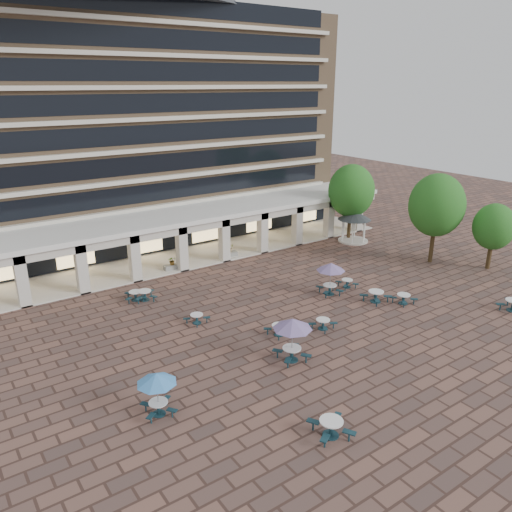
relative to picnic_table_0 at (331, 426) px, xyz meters
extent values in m
plane|color=brown|center=(6.35, 10.64, -0.50)|extent=(120.00, 120.00, 0.00)
cube|color=#917252|center=(6.35, 36.14, 10.50)|extent=(40.00, 15.00, 22.00)
cube|color=beige|center=(6.35, 28.39, 4.00)|extent=(36.80, 0.50, 0.35)
cube|color=black|center=(6.35, 28.62, 5.30)|extent=(35.20, 0.05, 1.60)
cube|color=beige|center=(6.35, 28.39, 6.60)|extent=(36.80, 0.50, 0.35)
cube|color=black|center=(6.35, 28.62, 7.90)|extent=(35.20, 0.05, 1.60)
cube|color=beige|center=(6.35, 28.39, 9.20)|extent=(36.80, 0.50, 0.35)
cube|color=black|center=(6.35, 28.62, 10.50)|extent=(35.20, 0.05, 1.60)
cube|color=beige|center=(6.35, 28.39, 11.80)|extent=(36.80, 0.50, 0.35)
cube|color=black|center=(6.35, 28.62, 13.10)|extent=(35.20, 0.05, 1.60)
cube|color=beige|center=(6.35, 28.39, 14.40)|extent=(36.80, 0.50, 0.35)
cube|color=black|center=(6.35, 28.62, 15.70)|extent=(35.20, 0.05, 1.60)
cube|color=beige|center=(6.35, 28.39, 17.00)|extent=(36.80, 0.50, 0.35)
cube|color=black|center=(6.35, 28.62, 18.30)|extent=(35.20, 0.05, 1.60)
cube|color=beige|center=(6.35, 28.39, 19.60)|extent=(36.80, 0.50, 0.35)
cube|color=black|center=(6.35, 28.62, 20.90)|extent=(35.20, 0.05, 1.60)
cube|color=white|center=(6.35, 25.64, 3.70)|extent=(42.00, 6.60, 0.40)
cube|color=beige|center=(6.35, 22.79, 3.25)|extent=(42.00, 0.30, 0.90)
cube|color=black|center=(6.35, 28.34, 1.30)|extent=(38.00, 0.15, 3.20)
cube|color=beige|center=(6.35, 25.64, -0.44)|extent=(42.00, 6.00, 0.12)
cube|color=beige|center=(-8.43, 23.04, 1.50)|extent=(0.80, 0.80, 4.00)
cube|color=beige|center=(-4.20, 23.04, 1.50)|extent=(0.80, 0.80, 4.00)
cube|color=beige|center=(0.02, 23.04, 1.50)|extent=(0.80, 0.80, 4.00)
cube|color=beige|center=(4.24, 23.04, 1.50)|extent=(0.80, 0.80, 4.00)
cube|color=beige|center=(8.46, 23.04, 1.50)|extent=(0.80, 0.80, 4.00)
cube|color=beige|center=(12.68, 23.04, 1.50)|extent=(0.80, 0.80, 4.00)
cube|color=beige|center=(16.91, 23.04, 1.50)|extent=(0.80, 0.80, 4.00)
cube|color=beige|center=(21.13, 23.04, 1.50)|extent=(0.80, 0.80, 4.00)
cube|color=beige|center=(25.35, 23.04, 1.50)|extent=(0.80, 0.80, 4.00)
cube|color=#FFD88C|center=(-3.25, 28.19, 1.10)|extent=(3.20, 0.08, 2.40)
cube|color=#FFD88C|center=(3.15, 28.19, 1.10)|extent=(3.20, 0.08, 2.40)
cube|color=#FFD88C|center=(9.55, 28.19, 1.10)|extent=(3.20, 0.08, 2.40)
cube|color=#FFD88C|center=(15.95, 28.19, 1.10)|extent=(3.20, 0.08, 2.40)
cube|color=#FFD88C|center=(22.35, 28.19, 1.10)|extent=(3.20, 0.08, 2.40)
cylinder|color=#163843|center=(0.00, 0.00, -0.47)|extent=(0.77, 0.77, 0.04)
cylinder|color=#163843|center=(0.00, 0.00, -0.13)|extent=(0.20, 0.20, 0.72)
cylinder|color=white|center=(0.00, 0.00, 0.31)|extent=(1.10, 1.10, 0.05)
cube|color=#163843|center=(0.75, 0.41, -0.01)|extent=(0.68, 0.56, 0.05)
cylinder|color=#163843|center=(0.75, 0.41, -0.26)|extent=(0.09, 0.09, 0.46)
cube|color=#163843|center=(-0.41, 0.75, -0.01)|extent=(0.56, 0.68, 0.05)
cylinder|color=#163843|center=(-0.41, 0.75, -0.26)|extent=(0.09, 0.09, 0.46)
cube|color=#163843|center=(-0.75, -0.41, -0.01)|extent=(0.68, 0.56, 0.05)
cylinder|color=#163843|center=(-0.75, -0.41, -0.26)|extent=(0.09, 0.09, 0.46)
cube|color=#163843|center=(0.41, -0.75, -0.01)|extent=(0.56, 0.68, 0.05)
cylinder|color=#163843|center=(0.41, -0.75, -0.26)|extent=(0.09, 0.09, 0.46)
cylinder|color=#163843|center=(6.79, 8.03, -0.48)|extent=(0.63, 0.63, 0.04)
cylinder|color=#163843|center=(6.79, 8.03, -0.20)|extent=(0.16, 0.16, 0.60)
cylinder|color=white|center=(6.79, 8.03, 0.17)|extent=(0.91, 0.91, 0.05)
cube|color=#163843|center=(7.15, 8.64, -0.10)|extent=(0.47, 0.56, 0.05)
cylinder|color=#163843|center=(7.15, 8.64, -0.31)|extent=(0.07, 0.07, 0.38)
cube|color=#163843|center=(6.19, 8.39, -0.10)|extent=(0.56, 0.47, 0.05)
cylinder|color=#163843|center=(6.19, 8.39, -0.31)|extent=(0.07, 0.07, 0.38)
cube|color=#163843|center=(6.43, 7.43, -0.10)|extent=(0.47, 0.56, 0.05)
cylinder|color=#163843|center=(6.43, 7.43, -0.31)|extent=(0.07, 0.07, 0.38)
cube|color=#163843|center=(7.40, 7.67, -0.10)|extent=(0.56, 0.47, 0.05)
cylinder|color=#163843|center=(7.40, 7.67, -0.31)|extent=(0.07, 0.07, 0.38)
cylinder|color=#163843|center=(14.31, 7.63, -0.48)|extent=(0.67, 0.67, 0.04)
cylinder|color=#163843|center=(14.31, 7.63, -0.18)|extent=(0.17, 0.17, 0.63)
cylinder|color=white|center=(14.31, 7.63, 0.20)|extent=(0.95, 0.95, 0.05)
cube|color=#163843|center=(14.85, 8.14, -0.08)|extent=(0.56, 0.55, 0.05)
cylinder|color=#163843|center=(14.85, 8.14, -0.29)|extent=(0.08, 0.08, 0.40)
cube|color=#163843|center=(13.80, 8.17, -0.08)|extent=(0.55, 0.56, 0.05)
cylinder|color=#163843|center=(13.80, 8.17, -0.29)|extent=(0.08, 0.08, 0.40)
cube|color=#163843|center=(13.77, 7.12, -0.08)|extent=(0.56, 0.55, 0.05)
cylinder|color=#163843|center=(13.77, 7.12, -0.29)|extent=(0.08, 0.08, 0.40)
cube|color=#163843|center=(14.82, 7.09, -0.08)|extent=(0.55, 0.56, 0.05)
cylinder|color=#163843|center=(14.82, 7.09, -0.29)|extent=(0.08, 0.08, 0.40)
cylinder|color=#163843|center=(19.68, 2.40, -0.47)|extent=(0.76, 0.76, 0.04)
cube|color=#163843|center=(20.22, 3.05, -0.02)|extent=(0.61, 0.65, 0.05)
cylinder|color=#163843|center=(20.22, 3.05, -0.27)|extent=(0.09, 0.09, 0.45)
cube|color=#163843|center=(19.03, 2.93, -0.02)|extent=(0.65, 0.61, 0.05)
cylinder|color=#163843|center=(19.03, 2.93, -0.27)|extent=(0.09, 0.09, 0.45)
cylinder|color=#163843|center=(-5.79, 5.95, -0.48)|extent=(0.66, 0.66, 0.04)
cylinder|color=#163843|center=(-5.79, 5.95, -0.19)|extent=(0.17, 0.17, 0.62)
cylinder|color=white|center=(-5.79, 5.95, 0.19)|extent=(0.94, 0.94, 0.05)
cube|color=#163843|center=(-5.19, 6.38, -0.08)|extent=(0.57, 0.51, 0.05)
cylinder|color=#163843|center=(-5.19, 6.38, -0.30)|extent=(0.08, 0.08, 0.39)
cube|color=#163843|center=(-6.21, 6.55, -0.08)|extent=(0.51, 0.57, 0.05)
cylinder|color=#163843|center=(-6.21, 6.55, -0.30)|extent=(0.08, 0.08, 0.39)
cube|color=#163843|center=(-6.38, 5.53, -0.08)|extent=(0.57, 0.51, 0.05)
cylinder|color=#163843|center=(-6.38, 5.53, -0.30)|extent=(0.08, 0.08, 0.39)
cube|color=#163843|center=(-5.36, 5.36, -0.08)|extent=(0.51, 0.57, 0.05)
cylinder|color=#163843|center=(-5.36, 5.36, -0.30)|extent=(0.08, 0.08, 0.39)
cylinder|color=gray|center=(-5.79, 5.95, 0.63)|extent=(0.05, 0.05, 2.25)
cone|color=#3E86D2|center=(-5.79, 5.95, 1.52)|extent=(1.97, 1.97, 0.52)
cylinder|color=#163843|center=(0.42, 13.50, -0.48)|extent=(0.60, 0.60, 0.03)
cylinder|color=#163843|center=(0.42, 13.50, -0.21)|extent=(0.15, 0.15, 0.56)
cylinder|color=white|center=(0.42, 13.50, 0.13)|extent=(0.85, 0.85, 0.04)
cube|color=#163843|center=(0.73, 14.09, -0.12)|extent=(0.43, 0.53, 0.04)
cylinder|color=#163843|center=(0.73, 14.09, -0.32)|extent=(0.07, 0.07, 0.36)
cube|color=#163843|center=(-0.17, 13.81, -0.12)|extent=(0.53, 0.43, 0.04)
cylinder|color=#163843|center=(-0.17, 13.81, -0.32)|extent=(0.07, 0.07, 0.36)
cube|color=#163843|center=(0.11, 12.91, -0.12)|extent=(0.43, 0.53, 0.04)
cylinder|color=#163843|center=(0.11, 12.91, -0.32)|extent=(0.07, 0.07, 0.36)
cube|color=#163843|center=(1.01, 13.19, -0.12)|extent=(0.53, 0.43, 0.04)
cylinder|color=#163843|center=(1.01, 13.19, -0.32)|extent=(0.07, 0.07, 0.36)
cylinder|color=#163843|center=(2.65, 6.15, -0.47)|extent=(0.77, 0.77, 0.04)
cylinder|color=#163843|center=(2.65, 6.15, -0.13)|extent=(0.20, 0.20, 0.72)
cylinder|color=white|center=(2.65, 6.15, 0.31)|extent=(1.10, 1.10, 0.05)
cube|color=#163843|center=(3.34, 6.66, -0.01)|extent=(0.67, 0.61, 0.05)
cylinder|color=#163843|center=(3.34, 6.66, -0.26)|extent=(0.09, 0.09, 0.46)
cube|color=#163843|center=(2.15, 6.83, -0.01)|extent=(0.61, 0.67, 0.05)
cylinder|color=#163843|center=(2.15, 6.83, -0.26)|extent=(0.09, 0.09, 0.46)
cube|color=#163843|center=(1.97, 5.64, -0.01)|extent=(0.67, 0.61, 0.05)
cylinder|color=#163843|center=(1.97, 5.64, -0.26)|extent=(0.09, 0.09, 0.46)
cube|color=#163843|center=(3.16, 5.46, -0.01)|extent=(0.61, 0.67, 0.05)
cylinder|color=#163843|center=(3.16, 5.46, -0.26)|extent=(0.09, 0.09, 0.46)
cylinder|color=gray|center=(2.65, 6.15, 0.82)|extent=(0.05, 0.05, 2.63)
cone|color=#79649F|center=(2.65, 6.15, 1.86)|extent=(2.30, 2.30, 0.60)
cylinder|color=#163843|center=(13.11, 12.19, -0.48)|extent=(0.61, 0.61, 0.03)
cylinder|color=#163843|center=(13.11, 12.19, -0.21)|extent=(0.16, 0.16, 0.57)
cylinder|color=white|center=(13.11, 12.19, 0.14)|extent=(0.87, 0.87, 0.04)
cube|color=#163843|center=(13.67, 12.57, -0.11)|extent=(0.53, 0.47, 0.04)
cylinder|color=#163843|center=(13.67, 12.57, -0.31)|extent=(0.07, 0.07, 0.36)
cube|color=#163843|center=(12.73, 12.75, -0.11)|extent=(0.47, 0.53, 0.04)
cylinder|color=#163843|center=(12.73, 12.75, -0.31)|extent=(0.07, 0.07, 0.36)
cube|color=#163843|center=(12.55, 11.81, -0.11)|extent=(0.53, 0.47, 0.04)
cylinder|color=#163843|center=(12.55, 11.81, -0.31)|extent=(0.07, 0.07, 0.36)
cube|color=#163843|center=(13.49, 11.63, -0.11)|extent=(0.47, 0.53, 0.04)
cylinder|color=#163843|center=(13.49, 11.63, -0.31)|extent=(0.07, 0.07, 0.36)
cylinder|color=#163843|center=(-0.95, 19.03, -0.48)|extent=(0.70, 0.70, 0.04)
cylinder|color=#163843|center=(-0.95, 19.03, -0.16)|extent=(0.18, 0.18, 0.66)
cylinder|color=white|center=(-0.95, 19.03, 0.24)|extent=(1.00, 1.00, 0.05)
cube|color=#163843|center=(-0.28, 19.43, -0.05)|extent=(0.62, 0.53, 0.05)
cylinder|color=#163843|center=(-0.28, 19.43, -0.28)|extent=(0.08, 0.08, 0.42)
cube|color=#163843|center=(-1.35, 19.70, -0.05)|extent=(0.53, 0.62, 0.05)
cylinder|color=#163843|center=(-1.35, 19.70, -0.28)|extent=(0.08, 0.08, 0.42)
cube|color=#163843|center=(-1.62, 18.62, -0.05)|extent=(0.62, 0.53, 0.05)
cylinder|color=#163843|center=(-1.62, 18.62, -0.28)|extent=(0.08, 0.08, 0.42)
cube|color=#163843|center=(-0.54, 18.36, -0.05)|extent=(0.53, 0.62, 0.05)
cylinder|color=#163843|center=(-0.54, 18.36, -0.28)|extent=(0.08, 0.08, 0.42)
cylinder|color=#163843|center=(3.94, 9.03, -0.48)|extent=(0.65, 0.65, 0.04)
cylinder|color=#163843|center=(3.94, 9.03, -0.19)|extent=(0.17, 0.17, 0.62)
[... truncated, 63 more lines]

